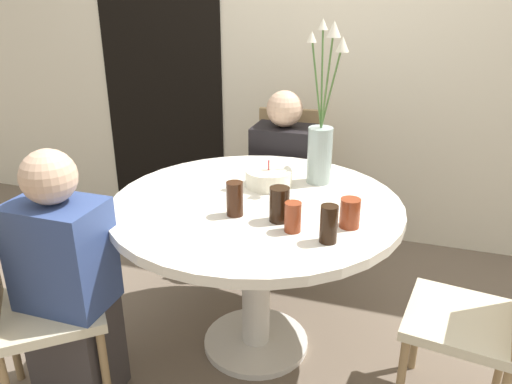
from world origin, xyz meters
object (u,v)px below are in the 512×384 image
object	(u,v)px
drink_glass_2	(235,199)
person_guest	(68,289)
birthday_cake	(268,178)
flower_vase	(321,138)
person_woman	(283,187)
chair_left_flank	(287,177)
drink_glass_0	(329,224)
side_plate	(273,164)
drink_glass_4	(350,213)
drink_glass_3	(279,204)
drink_glass_1	(293,217)
chair_near_front	(490,307)
chair_far_back	(22,296)

from	to	relation	value
drink_glass_2	person_guest	xyz separation A→B (m)	(-0.56, -0.35, -0.32)
birthday_cake	flower_vase	distance (m)	0.29
birthday_cake	person_woman	world-z (taller)	person_woman
flower_vase	birthday_cake	bearing A→B (deg)	-152.60
person_woman	flower_vase	bearing A→B (deg)	-58.39
chair_left_flank	person_guest	size ratio (longest dim) A/B	0.85
drink_glass_0	side_plate	bearing A→B (deg)	119.66
drink_glass_4	chair_left_flank	bearing A→B (deg)	116.07
side_plate	drink_glass_3	distance (m)	0.65
drink_glass_1	person_woman	xyz separation A→B (m)	(-0.31, 1.00, -0.30)
person_woman	chair_near_front	bearing A→B (deg)	-41.67
birthday_cake	drink_glass_1	distance (m)	0.46
drink_glass_0	drink_glass_4	distance (m)	0.15
chair_left_flank	drink_glass_3	size ratio (longest dim) A/B	6.61
birthday_cake	drink_glass_1	world-z (taller)	birthday_cake
chair_near_front	person_woman	bearing A→B (deg)	-123.47
flower_vase	drink_glass_3	size ratio (longest dim) A/B	5.26
flower_vase	drink_glass_2	world-z (taller)	flower_vase
drink_glass_0	birthday_cake	bearing A→B (deg)	128.48
side_plate	drink_glass_4	world-z (taller)	drink_glass_4
drink_glass_1	chair_near_front	bearing A→B (deg)	7.12
drink_glass_3	drink_glass_4	world-z (taller)	drink_glass_3
chair_near_front	person_guest	size ratio (longest dim) A/B	0.85
flower_vase	drink_glass_3	xyz separation A→B (m)	(-0.06, -0.44, -0.14)
person_guest	chair_left_flank	bearing A→B (deg)	71.29
chair_far_back	flower_vase	size ratio (longest dim) A/B	1.26
drink_glass_0	person_guest	bearing A→B (deg)	-165.96
chair_left_flank	person_guest	bearing A→B (deg)	-115.44
drink_glass_4	person_woman	xyz separation A→B (m)	(-0.50, 0.90, -0.30)
drink_glass_4	side_plate	bearing A→B (deg)	128.67
drink_glass_4	drink_glass_1	bearing A→B (deg)	-152.26
chair_far_back	flower_vase	xyz separation A→B (m)	(0.93, 0.90, 0.45)
drink_glass_3	chair_far_back	bearing A→B (deg)	-152.38
chair_far_back	side_plate	size ratio (longest dim) A/B	4.70
birthday_cake	side_plate	distance (m)	0.29
drink_glass_0	drink_glass_2	bearing A→B (deg)	164.53
chair_far_back	person_woman	world-z (taller)	person_woman
side_plate	drink_glass_1	xyz separation A→B (m)	(0.28, -0.69, 0.05)
chair_near_front	birthday_cake	world-z (taller)	chair_near_front
chair_far_back	flower_vase	distance (m)	1.37
person_woman	person_guest	distance (m)	1.38
birthday_cake	drink_glass_3	bearing A→B (deg)	-66.57
drink_glass_3	chair_left_flank	bearing A→B (deg)	103.17
side_plate	drink_glass_1	size ratio (longest dim) A/B	1.69
birthday_cake	drink_glass_4	bearing A→B (deg)	-36.57
person_guest	birthday_cake	bearing A→B (deg)	48.83
flower_vase	drink_glass_4	world-z (taller)	flower_vase
person_woman	birthday_cake	bearing A→B (deg)	-81.29
flower_vase	drink_glass_0	distance (m)	0.59
drink_glass_2	drink_glass_3	size ratio (longest dim) A/B	1.01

